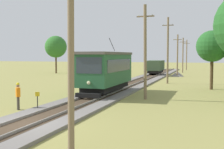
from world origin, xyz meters
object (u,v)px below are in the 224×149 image
utility_pole_distant (183,55)px  utility_pole_far (177,55)px  utility_pole_foreground (71,55)px  track_worker (18,95)px  trackside_signal_marker (37,100)px  tree_left_near (56,47)px  gravel_pile (177,74)px  tree_left_far (212,46)px  freight_car (155,67)px  utility_pole_near_tram (145,51)px  utility_pole_mid (168,50)px  utility_pole_horizon (187,55)px  red_tram (106,70)px

utility_pole_distant → utility_pole_far: bearing=-90.0°
utility_pole_foreground → track_worker: (-6.92, 6.21, -2.57)m
utility_pole_far → utility_pole_foreground: bearing=-90.0°
trackside_signal_marker → tree_left_near: bearing=117.6°
gravel_pile → tree_left_far: 18.94m
utility_pole_foreground → utility_pole_distant: utility_pole_distant is taller
gravel_pile → freight_car: bearing=169.4°
utility_pole_near_tram → utility_pole_mid: (0.00, 13.66, 0.37)m
utility_pole_mid → utility_pole_far: utility_pole_mid is taller
gravel_pile → tree_left_far: bearing=-73.7°
utility_pole_mid → trackside_signal_marker: (-5.68, -20.16, -3.54)m
utility_pole_near_tram → track_worker: 10.13m
utility_pole_far → gravel_pile: bearing=94.0°
utility_pole_foreground → utility_pole_horizon: bearing=90.0°
utility_pole_far → tree_left_far: bearing=-73.4°
track_worker → tree_left_near: 38.26m
tree_left_near → tree_left_far: size_ratio=1.20×
tree_left_near → tree_left_far: 34.13m
utility_pole_far → red_tram: bearing=-99.0°
red_tram → trackside_signal_marker: 8.52m
freight_car → utility_pole_foreground: 40.55m
utility_pole_foreground → utility_pole_horizon: (0.00, 61.21, 0.15)m
utility_pole_mid → tree_left_far: 7.07m
utility_pole_near_tram → utility_pole_distant: 37.15m
utility_pole_foreground → tree_left_far: bearing=76.8°
utility_pole_horizon → trackside_signal_marker: utility_pole_horizon is taller
tree_left_near → trackside_signal_marker: bearing=-62.4°
utility_pole_horizon → tree_left_far: 39.71m
utility_pole_distant → track_worker: bearing=-98.9°
red_tram → tree_left_far: bearing=38.5°
utility_pole_foreground → tree_left_near: size_ratio=0.94×
tree_left_near → tree_left_far: bearing=-33.1°
red_tram → gravel_pile: bearing=81.3°
red_tram → utility_pole_far: bearing=81.0°
red_tram → trackside_signal_marker: (-1.83, -8.18, -1.53)m
trackside_signal_marker → red_tram: bearing=77.4°
red_tram → utility_pole_far: 24.70m
utility_pole_mid → track_worker: utility_pole_mid is taller
utility_pole_near_tram → utility_pole_mid: bearing=90.0°
utility_pole_far → tree_left_near: bearing=176.6°
freight_car → utility_pole_near_tram: (3.85, -27.30, 2.28)m
red_tram → utility_pole_mid: size_ratio=1.04×
freight_car → utility_pole_far: size_ratio=0.75×
freight_car → track_worker: (-3.07, -34.11, -0.57)m
utility_pole_distant → tree_left_far: (5.14, -28.34, 0.83)m
utility_pole_horizon → track_worker: size_ratio=4.05×
freight_car → tree_left_far: bearing=-64.1°
utility_pole_far → freight_car: bearing=161.7°
utility_pole_foreground → utility_pole_mid: (0.00, 26.68, 0.65)m
utility_pole_foreground → tree_left_far: size_ratio=1.13×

